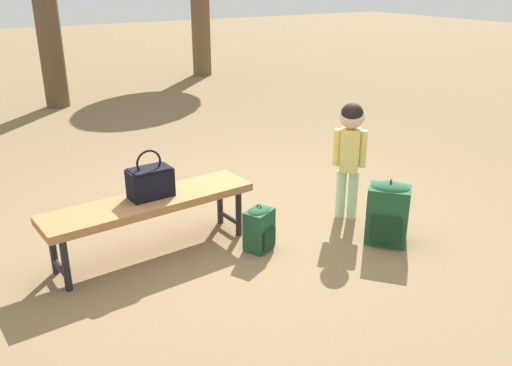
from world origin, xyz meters
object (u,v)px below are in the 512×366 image
backpack_large (388,211)px  backpack_small (259,227)px  park_bench (150,206)px  child_standing (350,143)px  handbag (150,181)px

backpack_large → backpack_small: (-0.92, 0.43, -0.08)m
backpack_large → backpack_small: bearing=155.1°
park_bench → backpack_large: (1.65, -0.80, -0.13)m
park_bench → backpack_large: backpack_large is taller
child_standing → backpack_large: child_standing is taller
handbag → backpack_small: 0.90m
backpack_large → backpack_small: backpack_large is taller
child_standing → park_bench: bearing=170.4°
handbag → backpack_large: (1.63, -0.83, -0.31)m
park_bench → child_standing: bearing=-9.6°
handbag → child_standing: bearing=-10.7°
child_standing → backpack_small: bearing=-174.6°
child_standing → backpack_small: size_ratio=2.75×
park_bench → handbag: (0.02, 0.03, 0.18)m
park_bench → backpack_small: bearing=-27.2°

